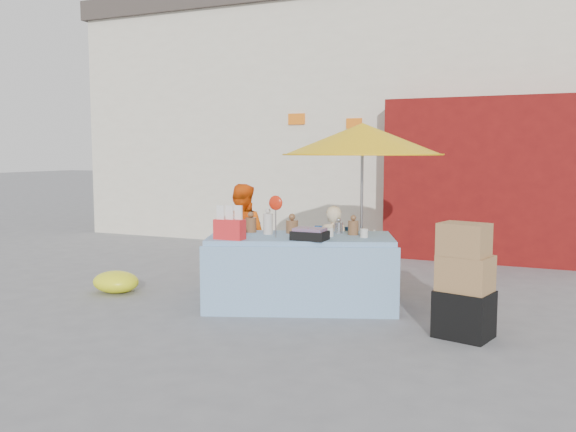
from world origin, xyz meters
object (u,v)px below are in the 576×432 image
at_px(chair_right, 329,278).
at_px(vendor_orange, 242,236).
at_px(vendor_beige, 333,251).
at_px(chair_left, 237,270).
at_px(box_stack, 464,285).
at_px(market_table, 300,270).
at_px(umbrella, 362,140).

relative_size(chair_right, vendor_orange, 0.63).
bearing_deg(vendor_beige, chair_left, 1.33).
bearing_deg(box_stack, chair_right, 151.31).
relative_size(vendor_orange, vendor_beige, 1.21).
bearing_deg(vendor_beige, vendor_orange, -4.80).
bearing_deg(vendor_orange, vendor_beige, 175.20).
xyz_separation_m(market_table, box_stack, (1.86, -0.46, 0.09)).
bearing_deg(market_table, vendor_beige, 51.45).
distance_m(market_table, chair_left, 1.16).
height_order(vendor_beige, box_stack, vendor_beige).
bearing_deg(chair_left, vendor_orange, 84.64).
xyz_separation_m(chair_left, box_stack, (2.92, -0.92, 0.25)).
height_order(market_table, box_stack, market_table).
bearing_deg(vendor_orange, umbrella, -179.27).
bearing_deg(chair_right, box_stack, -33.49).
bearing_deg(chair_right, umbrella, 38.54).
distance_m(vendor_orange, box_stack, 3.11).
relative_size(market_table, umbrella, 1.11).
distance_m(chair_left, chair_right, 1.25).
relative_size(chair_right, umbrella, 0.41).
bearing_deg(chair_right, vendor_orange, 169.07).
bearing_deg(market_table, umbrella, 35.88).
xyz_separation_m(vendor_orange, vendor_beige, (1.25, 0.00, -0.12)).
relative_size(vendor_orange, box_stack, 1.23).
bearing_deg(box_stack, umbrella, 138.82).
bearing_deg(umbrella, chair_left, -169.62).
bearing_deg(box_stack, vendor_beige, 147.87).
height_order(market_table, vendor_orange, vendor_orange).
bearing_deg(umbrella, box_stack, -41.18).
height_order(chair_left, box_stack, box_stack).
relative_size(vendor_beige, umbrella, 0.53).
xyz_separation_m(vendor_orange, umbrella, (1.55, 0.15, 1.22)).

